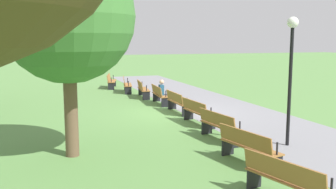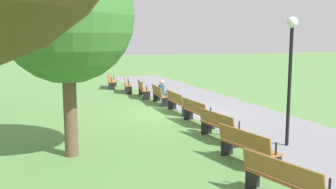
% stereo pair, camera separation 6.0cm
% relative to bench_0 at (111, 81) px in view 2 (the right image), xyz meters
% --- Properties ---
extents(ground_plane, '(120.00, 120.00, 0.00)m').
position_rel_bench_0_xyz_m(ground_plane, '(9.04, 1.23, -0.48)').
color(ground_plane, '#5B8C47').
extents(path_paving, '(32.53, 4.01, 0.01)m').
position_rel_bench_0_xyz_m(path_paving, '(9.04, 3.35, -0.47)').
color(path_paving, gray).
rests_on(path_paving, ground).
extents(bench_0, '(1.91, 0.93, 0.89)m').
position_rel_bench_0_xyz_m(bench_0, '(0.00, 0.00, 0.00)').
color(bench_0, '#996633').
rests_on(bench_0, ground).
extents(bench_1, '(1.91, 0.82, 0.89)m').
position_rel_bench_0_xyz_m(bench_1, '(2.23, 0.51, 0.00)').
color(bench_1, '#996633').
rests_on(bench_1, ground).
extents(bench_2, '(1.90, 0.71, 0.89)m').
position_rel_bench_0_xyz_m(bench_2, '(4.48, 0.87, 0.00)').
color(bench_2, '#996633').
rests_on(bench_2, ground).
extents(bench_3, '(1.88, 0.59, 0.89)m').
position_rel_bench_0_xyz_m(bench_3, '(6.76, 1.09, 0.00)').
color(bench_3, '#996633').
rests_on(bench_3, ground).
extents(bench_4, '(1.85, 0.47, 0.89)m').
position_rel_bench_0_xyz_m(bench_4, '(9.04, 1.17, 0.00)').
color(bench_4, '#996633').
rests_on(bench_4, ground).
extents(bench_5, '(1.88, 0.59, 0.89)m').
position_rel_bench_0_xyz_m(bench_5, '(11.33, 1.09, 0.00)').
color(bench_5, '#996633').
rests_on(bench_5, ground).
extents(bench_6, '(1.90, 0.71, 0.89)m').
position_rel_bench_0_xyz_m(bench_6, '(13.60, 0.87, 0.00)').
color(bench_6, '#996633').
rests_on(bench_6, ground).
extents(bench_7, '(1.91, 0.82, 0.89)m').
position_rel_bench_0_xyz_m(bench_7, '(15.86, 0.51, 0.00)').
color(bench_7, '#996633').
rests_on(bench_7, ground).
extents(bench_8, '(1.91, 0.93, 0.89)m').
position_rel_bench_0_xyz_m(bench_8, '(18.08, 0.00, 0.00)').
color(bench_8, '#996633').
rests_on(bench_8, ground).
extents(person_seated, '(0.34, 0.53, 1.20)m').
position_rel_bench_0_xyz_m(person_seated, '(6.95, 1.22, 0.16)').
color(person_seated, navy).
rests_on(person_seated, ground).
extents(tree_1, '(3.44, 3.44, 5.37)m').
position_rel_bench_0_xyz_m(tree_1, '(13.73, -3.53, 3.16)').
color(tree_1, brown).
rests_on(tree_1, ground).
extents(lamp_post, '(0.32, 0.32, 3.70)m').
position_rel_bench_0_xyz_m(lamp_post, '(14.72, 2.50, 2.13)').
color(lamp_post, black).
rests_on(lamp_post, ground).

